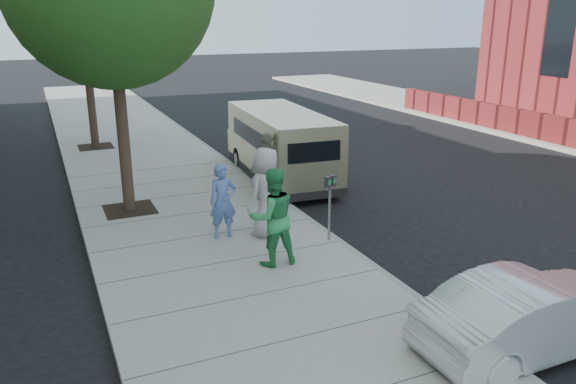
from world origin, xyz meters
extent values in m
plane|color=black|center=(0.00, 0.00, 0.00)|extent=(120.00, 120.00, 0.00)
cube|color=gray|center=(-1.00, 0.00, 0.07)|extent=(5.00, 60.00, 0.15)
cube|color=gray|center=(1.44, 0.00, 0.07)|extent=(0.12, 60.00, 0.16)
cube|color=black|center=(-2.30, 2.40, 0.15)|extent=(1.20, 1.20, 0.01)
cylinder|color=#38281E|center=(-2.30, 2.40, 2.13)|extent=(0.28, 0.28, 3.96)
cube|color=black|center=(-2.30, 10.00, 0.15)|extent=(1.20, 1.20, 0.01)
cylinder|color=#38281E|center=(-2.30, 10.00, 1.91)|extent=(0.28, 0.28, 3.52)
sphere|color=#224918|center=(-2.30, 10.00, 4.71)|extent=(3.80, 3.80, 3.80)
sphere|color=#224918|center=(-1.70, 9.60, 5.21)|extent=(2.85, 2.85, 2.85)
sphere|color=#224918|center=(-2.80, 10.50, 5.01)|extent=(2.66, 2.66, 2.66)
cylinder|color=gray|center=(1.25, -1.32, 0.71)|extent=(0.06, 0.06, 1.12)
cube|color=gray|center=(1.25, -1.32, 1.31)|extent=(0.22, 0.15, 0.08)
cube|color=#2D2D30|center=(1.17, -1.36, 1.45)|extent=(0.15, 0.14, 0.22)
cube|color=#2D2D30|center=(1.33, -1.29, 1.45)|extent=(0.15, 0.14, 0.22)
cube|color=beige|center=(2.30, 3.63, 1.13)|extent=(2.26, 5.20, 1.87)
cube|color=beige|center=(2.51, 6.39, 0.67)|extent=(1.76, 0.65, 0.80)
cube|color=black|center=(2.10, 1.10, 1.45)|extent=(1.40, 0.13, 0.52)
cylinder|color=black|center=(1.61, 5.37, 0.36)|extent=(0.30, 0.73, 0.71)
cylinder|color=black|center=(3.25, 5.24, 0.36)|extent=(0.30, 0.73, 0.71)
cylinder|color=black|center=(1.34, 1.93, 0.36)|extent=(0.30, 0.73, 0.71)
cylinder|color=black|center=(2.99, 1.80, 0.36)|extent=(0.30, 0.73, 0.71)
imported|color=silver|center=(2.08, -5.97, 0.60)|extent=(3.62, 1.30, 1.19)
imported|color=#5974BD|center=(-0.73, -0.25, 0.95)|extent=(0.61, 0.42, 1.60)
imported|color=#319751|center=(-0.30, -1.94, 1.10)|extent=(0.92, 0.72, 1.89)
imported|color=#AFAFB2|center=(0.16, -0.50, 1.11)|extent=(1.12, 0.98, 1.93)
imported|color=gray|center=(1.09, 1.71, 1.04)|extent=(1.12, 0.70, 1.77)
camera|label=1|loc=(-4.08, -11.07, 4.69)|focal=35.00mm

